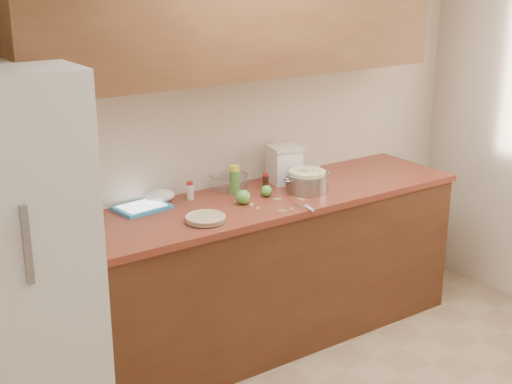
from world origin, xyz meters
TOP-DOWN VIEW (x-y plane):
  - room_shell at (0.00, 0.00)m, footprint 3.60×3.60m
  - counter_run at (0.00, 1.48)m, footprint 2.64×0.68m
  - upper_cabinets at (0.00, 1.63)m, footprint 2.60×0.34m
  - fridge at (-1.44, 1.44)m, footprint 0.70×0.70m
  - pie at (-0.44, 1.31)m, footprint 0.22×0.22m
  - colander at (0.32, 1.42)m, footprint 0.34×0.25m
  - flour_canister at (0.32, 1.64)m, footprint 0.22×0.22m
  - tablet at (-0.63, 1.69)m, footprint 0.31×0.25m
  - paring_knife at (0.13, 1.17)m, footprint 0.04×0.17m
  - lemon_bottle at (-0.06, 1.62)m, footprint 0.06×0.06m
  - cinnamon_shaker at (-0.32, 1.68)m, footprint 0.04×0.04m
  - vanilla_bottle at (0.14, 1.58)m, footprint 0.04×0.04m
  - mixing_bowl at (-0.02, 1.74)m, footprint 0.24×0.24m
  - paper_towel at (-0.49, 1.74)m, footprint 0.17×0.14m
  - apple_left at (-0.12, 1.44)m, footprint 0.08×0.08m
  - apple_center at (0.07, 1.47)m, footprint 0.07×0.07m
  - peel_a at (-0.09, 1.33)m, footprint 0.04×0.04m
  - peel_b at (-0.09, 1.40)m, footprint 0.04×0.05m
  - peel_c at (0.20, 1.31)m, footprint 0.03×0.05m
  - peel_d at (-0.01, 1.22)m, footprint 0.05×0.04m
  - peel_e at (0.06, 1.22)m, footprint 0.03×0.03m
  - peel_f at (0.09, 1.40)m, footprint 0.05×0.03m

SIDE VIEW (x-z plane):
  - counter_run at x=0.00m, z-range 0.00..0.92m
  - fridge at x=-1.44m, z-range 0.00..1.80m
  - peel_a at x=-0.09m, z-range 0.92..0.92m
  - peel_b at x=-0.09m, z-range 0.92..0.92m
  - peel_c at x=0.20m, z-range 0.92..0.92m
  - peel_d at x=-0.01m, z-range 0.92..0.92m
  - peel_e at x=0.06m, z-range 0.92..0.92m
  - peel_f at x=0.09m, z-range 0.92..0.92m
  - paring_knife at x=0.13m, z-range 0.92..0.94m
  - tablet at x=-0.63m, z-range 0.92..0.94m
  - pie at x=-0.44m, z-range 0.92..0.96m
  - apple_center at x=0.07m, z-range 0.91..0.99m
  - paper_towel at x=-0.49m, z-range 0.92..0.99m
  - apple_left at x=-0.12m, z-range 0.91..1.01m
  - mixing_bowl at x=-0.02m, z-range 0.92..1.01m
  - vanilla_bottle at x=0.14m, z-range 0.92..1.02m
  - cinnamon_shaker at x=-0.32m, z-range 0.92..1.02m
  - colander at x=0.32m, z-range 0.92..1.04m
  - lemon_bottle at x=-0.06m, z-range 0.92..1.09m
  - flour_canister at x=0.32m, z-range 0.92..1.15m
  - room_shell at x=0.00m, z-range -0.50..3.10m
  - upper_cabinets at x=0.00m, z-range 1.60..2.30m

